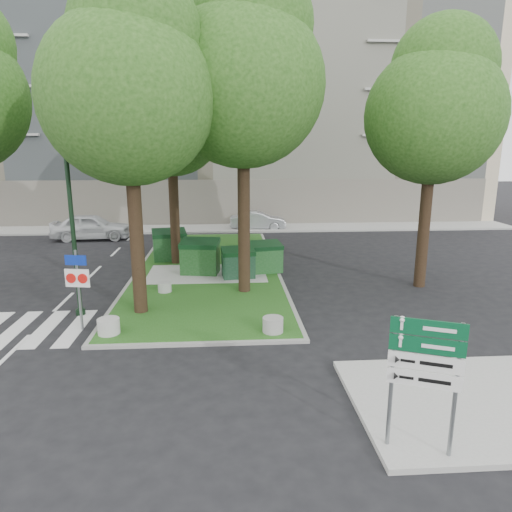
{
  "coord_description": "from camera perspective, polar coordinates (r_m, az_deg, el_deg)",
  "views": [
    {
      "loc": [
        1.33,
        -11.94,
        5.4
      ],
      "look_at": [
        2.29,
        2.22,
        2.0
      ],
      "focal_mm": 32.0,
      "sensor_mm": 36.0,
      "label": 1
    }
  ],
  "objects": [
    {
      "name": "tree_median_far",
      "position": [
        24.19,
        -1.67,
        20.39
      ],
      "size": [
        5.8,
        5.8,
        11.93
      ],
      "color": "black",
      "rests_on": "ground"
    },
    {
      "name": "zebra_crossing",
      "position": [
        15.34,
        -23.17,
        -8.25
      ],
      "size": [
        5.0,
        3.0,
        0.01
      ],
      "primitive_type": "cube",
      "color": "silver",
      "rests_on": "ground"
    },
    {
      "name": "building_sidewalk",
      "position": [
        30.93,
        -6.29,
        3.44
      ],
      "size": [
        42.0,
        3.0,
        0.12
      ],
      "primitive_type": "cube",
      "color": "#999993",
      "rests_on": "ground"
    },
    {
      "name": "dumpster_b",
      "position": [
        19.6,
        -6.99,
        -0.1
      ],
      "size": [
        1.76,
        1.36,
        1.49
      ],
      "rotation": [
        0.0,
        0.0,
        -0.16
      ],
      "color": "#103911",
      "rests_on": "median_island"
    },
    {
      "name": "median_kerb",
      "position": [
        20.66,
        -6.04,
        -1.62
      ],
      "size": [
        6.3,
        16.3,
        0.1
      ],
      "primitive_type": "cube",
      "color": "gray",
      "rests_on": "ground"
    },
    {
      "name": "sidewalk_corner",
      "position": [
        11.24,
        25.17,
        -16.27
      ],
      "size": [
        5.0,
        4.0,
        0.12
      ],
      "primitive_type": "cube",
      "color": "#999993",
      "rests_on": "ground"
    },
    {
      "name": "directional_sign",
      "position": [
        8.52,
        20.37,
        -12.67
      ],
      "size": [
        1.16,
        0.5,
        2.47
      ],
      "rotation": [
        0.0,
        0.0,
        -0.38
      ],
      "color": "slate",
      "rests_on": "sidewalk_corner"
    },
    {
      "name": "bollard_mid",
      "position": [
        17.42,
        -11.35,
        -3.82
      ],
      "size": [
        0.51,
        0.51,
        0.36
      ],
      "primitive_type": "cylinder",
      "color": "#979893",
      "rests_on": "median_island"
    },
    {
      "name": "car_silver",
      "position": [
        30.59,
        0.25,
        4.46
      ],
      "size": [
        3.76,
        1.48,
        1.22
      ],
      "primitive_type": "imported",
      "rotation": [
        0.0,
        0.0,
        1.52
      ],
      "color": "#999DA0",
      "rests_on": "ground"
    },
    {
      "name": "litter_bin",
      "position": [
        22.03,
        -1.37,
        0.49
      ],
      "size": [
        0.38,
        0.38,
        0.67
      ],
      "primitive_type": "cylinder",
      "color": "yellow",
      "rests_on": "median_island"
    },
    {
      "name": "tree_median_near_right",
      "position": [
        16.71,
        -1.32,
        22.37
      ],
      "size": [
        5.6,
        5.6,
        11.46
      ],
      "color": "black",
      "rests_on": "ground"
    },
    {
      "name": "dumpster_c",
      "position": [
        18.88,
        -2.24,
        -0.88
      ],
      "size": [
        1.45,
        1.09,
        1.26
      ],
      "rotation": [
        0.0,
        0.0,
        0.11
      ],
      "color": "black",
      "rests_on": "median_island"
    },
    {
      "name": "dumpster_d",
      "position": [
        19.71,
        1.1,
        -0.16
      ],
      "size": [
        1.6,
        1.27,
        1.32
      ],
      "rotation": [
        0.0,
        0.0,
        0.21
      ],
      "color": "#154618",
      "rests_on": "median_island"
    },
    {
      "name": "tree_median_near_left",
      "position": [
        14.88,
        -15.44,
        20.42
      ],
      "size": [
        5.2,
        5.2,
        10.53
      ],
      "color": "black",
      "rests_on": "ground"
    },
    {
      "name": "car_white",
      "position": [
        28.95,
        -19.91,
        3.47
      ],
      "size": [
        4.66,
        2.09,
        1.56
      ],
      "primitive_type": "imported",
      "rotation": [
        0.0,
        0.0,
        1.63
      ],
      "color": "silver",
      "rests_on": "ground"
    },
    {
      "name": "apartment_building",
      "position": [
        38.05,
        -6.14,
        17.31
      ],
      "size": [
        41.0,
        12.0,
        16.0
      ],
      "primitive_type": "cube",
      "color": "beige",
      "rests_on": "ground"
    },
    {
      "name": "tree_street_right",
      "position": [
        18.75,
        21.63,
        17.41
      ],
      "size": [
        5.0,
        5.0,
        10.06
      ],
      "color": "black",
      "rests_on": "ground"
    },
    {
      "name": "ground",
      "position": [
        13.17,
        -9.49,
        -10.93
      ],
      "size": [
        120.0,
        120.0,
        0.0
      ],
      "primitive_type": "plane",
      "color": "black",
      "rests_on": "ground"
    },
    {
      "name": "street_lamp",
      "position": [
        15.46,
        -22.15,
        5.61
      ],
      "size": [
        0.45,
        0.45,
        5.64
      ],
      "color": "black",
      "rests_on": "ground"
    },
    {
      "name": "bollard_left",
      "position": [
        14.02,
        -17.94,
        -8.35
      ],
      "size": [
        0.63,
        0.63,
        0.45
      ],
      "primitive_type": "cylinder",
      "color": "#ABAAA6",
      "rests_on": "median_island"
    },
    {
      "name": "median_island",
      "position": [
        20.65,
        -6.04,
        -1.59
      ],
      "size": [
        6.0,
        16.0,
        0.12
      ],
      "primitive_type": "cube",
      "color": "#214F16",
      "rests_on": "ground"
    },
    {
      "name": "dumpster_a",
      "position": [
        22.24,
        -10.77,
        1.36
      ],
      "size": [
        1.76,
        1.38,
        1.47
      ],
      "rotation": [
        0.0,
        0.0,
        0.19
      ],
      "color": "#0F3913",
      "rests_on": "median_island"
    },
    {
      "name": "traffic_sign_pole",
      "position": [
        14.48,
        -21.37,
        -2.73
      ],
      "size": [
        0.74,
        0.17,
        2.48
      ],
      "rotation": [
        0.0,
        0.0,
        -0.17
      ],
      "color": "slate",
      "rests_on": "ground"
    },
    {
      "name": "tree_median_mid",
      "position": [
        21.17,
        -10.42,
        17.54
      ],
      "size": [
        4.8,
        4.8,
        9.99
      ],
      "color": "black",
      "rests_on": "ground"
    },
    {
      "name": "bollard_right",
      "position": [
        13.49,
        2.13,
        -8.57
      ],
      "size": [
        0.61,
        0.61,
        0.43
      ],
      "primitive_type": "cylinder",
      "color": "gray",
      "rests_on": "median_island"
    }
  ]
}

